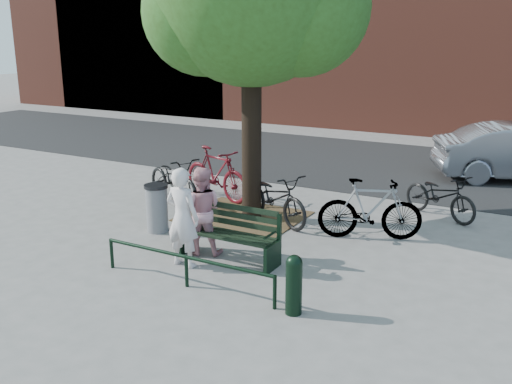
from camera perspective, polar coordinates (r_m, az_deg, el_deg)
The scene contains 14 objects.
ground at distance 9.75m, azimuth -2.75°, elevation -6.83°, with size 90.00×90.00×0.00m, color gray.
dirt_pit at distance 12.01m, azimuth -1.26°, elevation -2.44°, with size 2.40×2.00×0.02m, color brown.
road at distance 17.24m, azimuth 12.35°, elevation 2.71°, with size 40.00×7.00×0.01m, color black.
park_bench at distance 9.65m, azimuth -2.54°, elevation -4.04°, with size 1.74×0.54×0.97m.
guard_railing at distance 8.68m, azimuth -6.99°, elevation -6.94°, with size 3.06×0.06×0.51m.
person_left at distance 9.33m, azimuth -7.36°, elevation -2.54°, with size 0.61×0.40×1.66m, color silver.
person_right at distance 9.85m, azimuth -5.50°, elevation -1.89°, with size 0.75×0.58×1.54m, color #D6939A.
bollard at distance 7.82m, azimuth 3.81°, elevation -9.02°, with size 0.23×0.23×0.85m.
litter_bin at distance 11.16m, azimuth -9.89°, elevation -1.57°, with size 0.46×0.46×0.94m.
bicycle_a at distance 13.06m, azimuth -8.24°, elevation 1.26°, with size 0.71×2.04×1.07m, color black.
bicycle_b at distance 13.20m, azimuth -4.01°, elevation 1.86°, with size 0.57×2.02×1.21m, color #520B12.
bicycle_c at distance 11.52m, azimuth 1.86°, elevation -0.55°, with size 0.69×1.99×1.05m, color black.
bicycle_d at distance 10.77m, azimuth 11.33°, elevation -1.69°, with size 0.54×1.92×1.15m, color gray.
bicycle_e at distance 12.44m, azimuth 17.95°, elevation -0.34°, with size 0.63×1.80×0.95m, color black.
Camera 1 is at (4.81, -7.65, 3.68)m, focal length 40.00 mm.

